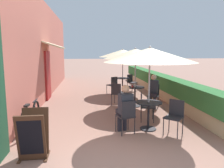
% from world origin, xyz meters
% --- Properties ---
extents(ground_plane, '(120.00, 120.00, 0.00)m').
position_xyz_m(ground_plane, '(0.00, 0.00, 0.00)').
color(ground_plane, '#936B5B').
extents(cafe_facade_wall, '(0.98, 13.60, 4.20)m').
position_xyz_m(cafe_facade_wall, '(-2.54, 6.67, 2.09)').
color(cafe_facade_wall, '#C66B5B').
rests_on(cafe_facade_wall, ground_plane).
extents(planter_hedge, '(0.60, 12.60, 1.01)m').
position_xyz_m(planter_hedge, '(2.75, 6.70, 0.54)').
color(planter_hedge, tan).
rests_on(planter_hedge, ground_plane).
extents(patio_table_near, '(0.71, 0.71, 0.75)m').
position_xyz_m(patio_table_near, '(0.94, 1.85, 0.52)').
color(patio_table_near, black).
rests_on(patio_table_near, ground_plane).
extents(patio_umbrella_near, '(2.39, 2.39, 2.22)m').
position_xyz_m(patio_umbrella_near, '(0.94, 1.85, 1.99)').
color(patio_umbrella_near, '#B7B7BC').
rests_on(patio_umbrella_near, ground_plane).
extents(cafe_chair_near_left, '(0.48, 0.48, 0.87)m').
position_xyz_m(cafe_chair_near_left, '(1.03, 2.54, 0.52)').
color(cafe_chair_near_left, '#232328').
rests_on(cafe_chair_near_left, ground_plane).
extents(cafe_chair_near_right, '(0.50, 0.50, 0.87)m').
position_xyz_m(cafe_chair_near_right, '(0.30, 1.58, 0.52)').
color(cafe_chair_near_right, '#232328').
rests_on(cafe_chair_near_right, ground_plane).
extents(seated_patron_near_right, '(0.42, 0.48, 1.25)m').
position_xyz_m(seated_patron_near_right, '(0.27, 1.69, 0.69)').
color(seated_patron_near_right, '#23232D').
rests_on(seated_patron_near_right, ground_plane).
extents(cafe_chair_near_back, '(0.57, 0.57, 0.87)m').
position_xyz_m(cafe_chair_near_back, '(1.50, 1.43, 0.52)').
color(cafe_chair_near_back, '#232328').
rests_on(cafe_chair_near_back, ground_plane).
extents(patio_table_mid, '(0.71, 0.71, 0.75)m').
position_xyz_m(patio_table_mid, '(1.12, 4.33, 0.52)').
color(patio_table_mid, black).
rests_on(patio_table_mid, ground_plane).
extents(patio_umbrella_mid, '(2.39, 2.39, 2.22)m').
position_xyz_m(patio_umbrella_mid, '(1.12, 4.33, 1.99)').
color(patio_umbrella_mid, '#B7B7BC').
rests_on(patio_umbrella_mid, ground_plane).
extents(cafe_chair_mid_left, '(0.53, 0.53, 0.87)m').
position_xyz_m(cafe_chair_mid_left, '(1.78, 4.10, 0.52)').
color(cafe_chair_mid_left, '#232328').
rests_on(cafe_chair_mid_left, ground_plane).
extents(seated_patron_mid_left, '(0.46, 0.50, 1.25)m').
position_xyz_m(seated_patron_mid_left, '(1.73, 4.00, 0.69)').
color(seated_patron_mid_left, '#23232D').
rests_on(seated_patron_mid_left, ground_plane).
extents(cafe_chair_mid_right, '(0.53, 0.53, 0.87)m').
position_xyz_m(cafe_chair_mid_right, '(0.46, 4.56, 0.52)').
color(cafe_chair_mid_right, '#232328').
rests_on(cafe_chair_mid_right, ground_plane).
extents(coffee_cup_mid, '(0.07, 0.07, 0.09)m').
position_xyz_m(coffee_cup_mid, '(1.00, 4.25, 0.79)').
color(coffee_cup_mid, '#B73D3D').
rests_on(coffee_cup_mid, patio_table_mid).
extents(patio_table_far, '(0.71, 0.71, 0.75)m').
position_xyz_m(patio_table_far, '(1.11, 7.20, 0.52)').
color(patio_table_far, black).
rests_on(patio_table_far, ground_plane).
extents(patio_umbrella_far, '(2.39, 2.39, 2.22)m').
position_xyz_m(patio_umbrella_far, '(1.11, 7.20, 1.99)').
color(patio_umbrella_far, '#B7B7BC').
rests_on(patio_umbrella_far, ground_plane).
extents(cafe_chair_far_left, '(0.55, 0.55, 0.87)m').
position_xyz_m(cafe_chair_far_left, '(1.65, 7.63, 0.52)').
color(cafe_chair_far_left, '#232328').
rests_on(cafe_chair_far_left, ground_plane).
extents(cafe_chair_far_right, '(0.55, 0.55, 0.87)m').
position_xyz_m(cafe_chair_far_right, '(0.56, 6.76, 0.52)').
color(cafe_chair_far_right, '#232328').
rests_on(cafe_chair_far_right, ground_plane).
extents(bicycle_leaning, '(0.13, 1.72, 0.75)m').
position_xyz_m(bicycle_leaning, '(-2.20, 2.23, 0.34)').
color(bicycle_leaning, black).
rests_on(bicycle_leaning, ground_plane).
extents(menu_board, '(0.56, 0.64, 0.94)m').
position_xyz_m(menu_board, '(-1.74, 0.56, 0.46)').
color(menu_board, '#422819').
rests_on(menu_board, ground_plane).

